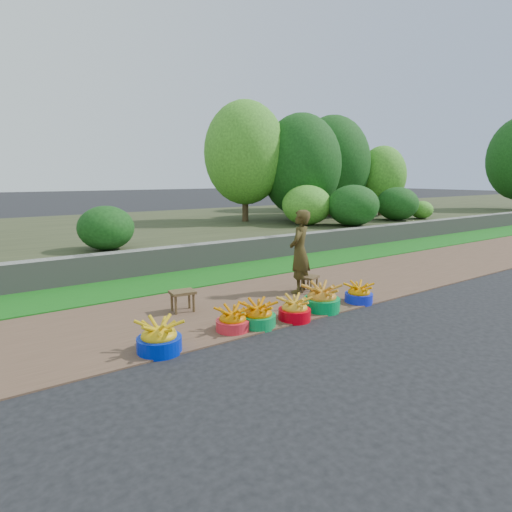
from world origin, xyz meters
TOP-DOWN VIEW (x-y plane):
  - ground_plane at (0.00, 0.00)m, footprint 120.00×120.00m
  - dirt_shoulder at (0.00, 1.25)m, footprint 80.00×2.50m
  - grass_verge at (0.00, 3.25)m, footprint 80.00×1.50m
  - retaining_wall at (0.00, 4.10)m, footprint 80.00×0.35m
  - earth_bank at (0.00, 9.00)m, footprint 80.00×10.00m
  - vegetation at (-0.81, 7.65)m, footprint 38.33×8.50m
  - basin_a at (-2.35, 0.20)m, footprint 0.52×0.52m
  - basin_b at (-1.28, 0.29)m, footprint 0.45×0.45m
  - basin_c at (-0.90, 0.24)m, footprint 0.49×0.49m
  - basin_d at (-0.31, 0.16)m, footprint 0.47×0.47m
  - basin_e at (0.31, 0.26)m, footprint 0.56×0.56m
  - basin_f at (1.09, 0.21)m, footprint 0.45×0.45m
  - stool_left at (-1.47, 1.40)m, footprint 0.39×0.32m
  - stool_right at (0.85, 1.13)m, footprint 0.39×0.35m
  - vendor_woman at (0.69, 1.22)m, footprint 0.63×0.57m

SIDE VIEW (x-z plane):
  - ground_plane at x=0.00m, z-range 0.00..0.00m
  - dirt_shoulder at x=0.00m, z-range 0.00..0.02m
  - grass_verge at x=0.00m, z-range 0.00..0.04m
  - basin_b at x=-1.28m, z-range -0.02..0.32m
  - basin_f at x=1.09m, z-range -0.02..0.32m
  - basin_d at x=-0.31m, z-range -0.02..0.33m
  - basin_c at x=-0.90m, z-range -0.02..0.34m
  - basin_a at x=-2.35m, z-range -0.02..0.37m
  - basin_e at x=0.31m, z-range -0.02..0.40m
  - stool_right at x=0.85m, z-range 0.10..0.39m
  - earth_bank at x=0.00m, z-range 0.00..0.50m
  - stool_left at x=-1.47m, z-range 0.11..0.44m
  - retaining_wall at x=0.00m, z-range 0.00..0.55m
  - vendor_woman at x=0.69m, z-range 0.02..1.47m
  - vegetation at x=-0.81m, z-range 0.38..4.87m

